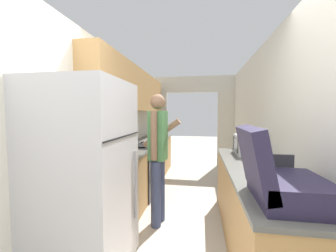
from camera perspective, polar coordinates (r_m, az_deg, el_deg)
The scene contains 11 objects.
wall_left at distance 3.58m, azimuth -13.45°, elevation 4.62°, with size 0.38×7.15×2.50m.
wall_right at distance 2.98m, azimuth 27.12°, elevation -1.19°, with size 0.06×7.15×2.50m.
wall_far_with_doorway at distance 5.84m, azimuth 6.59°, elevation 3.01°, with size 2.72×0.06×2.50m.
counter_left at distance 4.27m, azimuth -6.52°, elevation -10.39°, with size 0.62×3.49×0.89m.
counter_right at distance 2.60m, azimuth 22.93°, elevation -20.13°, with size 0.62×2.42×0.89m.
refrigerator at distance 2.10m, azimuth -21.94°, elevation -13.07°, with size 0.79×0.82×1.77m.
range_oven at distance 3.83m, azimuth -8.36°, elevation -11.98°, with size 0.66×0.78×1.03m.
person at distance 2.74m, azimuth -2.81°, elevation -7.92°, with size 0.55×0.41×1.72m.
suitcase at distance 1.60m, azimuth 28.06°, elevation -12.74°, with size 0.54×0.56×0.50m.
microwave at distance 3.16m, azimuth 21.60°, elevation -4.86°, with size 0.38×0.48×0.27m.
knife at distance 4.20m, azimuth -6.90°, elevation -4.37°, with size 0.07×0.33×0.02m.
Camera 1 is at (0.28, -1.06, 1.48)m, focal length 22.00 mm.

